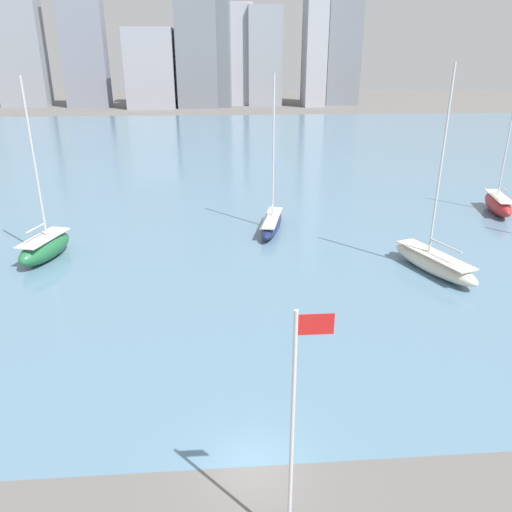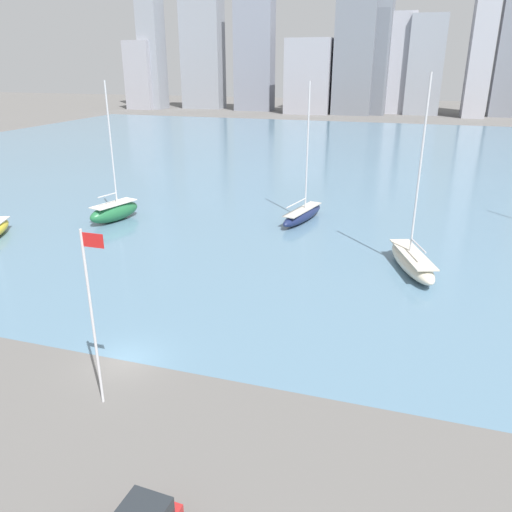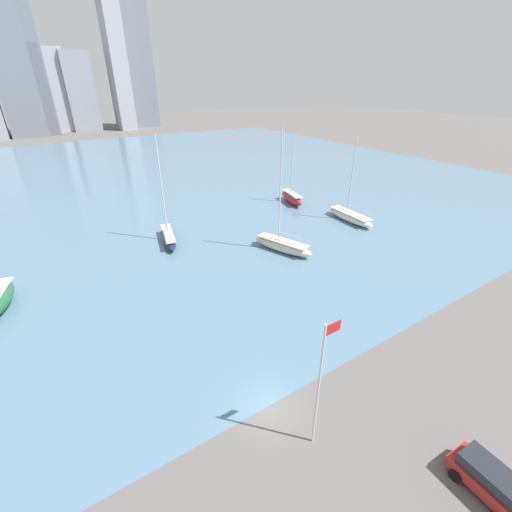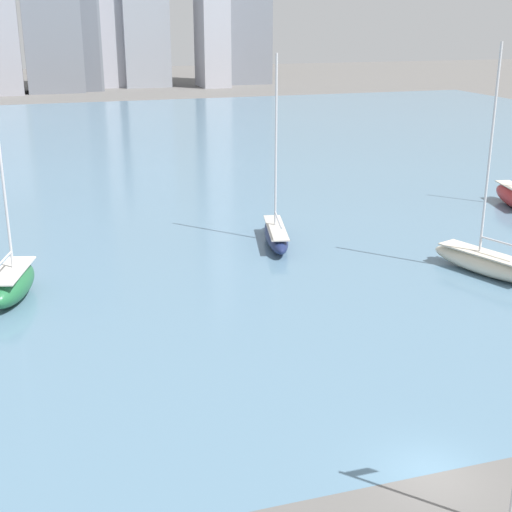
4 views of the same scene
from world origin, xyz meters
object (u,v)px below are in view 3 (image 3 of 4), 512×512
object	(u,v)px
parked_suv_red	(491,480)
sailboat_navy	(168,236)
sailboat_red	(292,198)
sailboat_white	(350,216)
flag_pole	(320,383)
sailboat_cream	(283,245)

from	to	relation	value
parked_suv_red	sailboat_navy	bearing A→B (deg)	97.56
sailboat_red	parked_suv_red	bearing A→B (deg)	-103.33
sailboat_navy	parked_suv_red	bearing A→B (deg)	-72.36
sailboat_white	parked_suv_red	world-z (taller)	sailboat_white
flag_pole	sailboat_navy	distance (m)	35.74
sailboat_cream	sailboat_red	size ratio (longest dim) A/B	1.34
sailboat_white	parked_suv_red	xyz separation A→B (m)	(-25.44, -34.64, 0.21)
sailboat_white	parked_suv_red	bearing A→B (deg)	-122.67
sailboat_red	sailboat_white	bearing A→B (deg)	-67.01
flag_pole	sailboat_white	distance (m)	41.78
sailboat_red	sailboat_white	size ratio (longest dim) A/B	0.90
sailboat_navy	sailboat_red	size ratio (longest dim) A/B	1.25
sailboat_cream	sailboat_navy	bearing A→B (deg)	116.94
sailboat_cream	sailboat_red	world-z (taller)	sailboat_cream
sailboat_cream	parked_suv_red	size ratio (longest dim) A/B	3.73
sailboat_cream	sailboat_navy	xyz separation A→B (m)	(-12.23, 11.58, -0.05)
sailboat_cream	sailboat_white	bearing A→B (deg)	-9.28
flag_pole	sailboat_red	distance (m)	49.51
sailboat_white	parked_suv_red	distance (m)	42.98
flag_pole	parked_suv_red	size ratio (longest dim) A/B	2.22
sailboat_cream	sailboat_white	size ratio (longest dim) A/B	1.20
sailboat_white	sailboat_navy	bearing A→B (deg)	167.01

